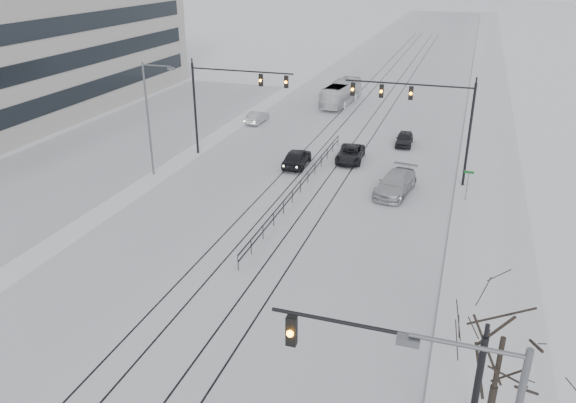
# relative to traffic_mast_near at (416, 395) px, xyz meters

# --- Properties ---
(road) EXTENTS (22.00, 260.00, 0.02)m
(road) POSITION_rel_traffic_mast_near_xyz_m (-10.79, 54.00, -4.55)
(road) COLOR silver
(road) RESTS_ON ground
(sidewalk_east) EXTENTS (5.00, 260.00, 0.16)m
(sidewalk_east) POSITION_rel_traffic_mast_near_xyz_m (2.71, 54.00, -4.48)
(sidewalk_east) COLOR silver
(sidewalk_east) RESTS_ON ground
(curb) EXTENTS (0.10, 260.00, 0.12)m
(curb) POSITION_rel_traffic_mast_near_xyz_m (0.26, 54.00, -4.50)
(curb) COLOR gray
(curb) RESTS_ON ground
(parking_strip) EXTENTS (14.00, 60.00, 0.03)m
(parking_strip) POSITION_rel_traffic_mast_near_xyz_m (-30.79, 29.00, -4.55)
(parking_strip) COLOR silver
(parking_strip) RESTS_ON ground
(tram_rails) EXTENTS (5.30, 180.00, 0.01)m
(tram_rails) POSITION_rel_traffic_mast_near_xyz_m (-10.79, 34.00, -4.54)
(tram_rails) COLOR black
(tram_rails) RESTS_ON ground
(traffic_mast_near) EXTENTS (6.10, 0.37, 7.00)m
(traffic_mast_near) POSITION_rel_traffic_mast_near_xyz_m (0.00, 0.00, 0.00)
(traffic_mast_near) COLOR black
(traffic_mast_near) RESTS_ON ground
(traffic_mast_ne) EXTENTS (9.60, 0.37, 8.00)m
(traffic_mast_ne) POSITION_rel_traffic_mast_near_xyz_m (-2.64, 29.00, 1.20)
(traffic_mast_ne) COLOR black
(traffic_mast_ne) RESTS_ON ground
(traffic_mast_nw) EXTENTS (9.10, 0.37, 8.00)m
(traffic_mast_nw) POSITION_rel_traffic_mast_near_xyz_m (-19.31, 30.00, 1.01)
(traffic_mast_nw) COLOR black
(traffic_mast_nw) RESTS_ON ground
(street_light_west) EXTENTS (2.73, 0.25, 9.00)m
(street_light_west) POSITION_rel_traffic_mast_near_xyz_m (-22.99, 24.00, 0.65)
(street_light_west) COLOR #595B60
(street_light_west) RESTS_ON ground
(bare_tree) EXTENTS (4.40, 4.40, 6.10)m
(bare_tree) POSITION_rel_traffic_mast_near_xyz_m (2.41, 3.00, -0.07)
(bare_tree) COLOR black
(bare_tree) RESTS_ON ground
(median_fence) EXTENTS (0.06, 24.00, 1.00)m
(median_fence) POSITION_rel_traffic_mast_near_xyz_m (-10.79, 24.00, -4.04)
(median_fence) COLOR black
(median_fence) RESTS_ON ground
(street_sign) EXTENTS (0.70, 0.06, 2.40)m
(street_sign) POSITION_rel_traffic_mast_near_xyz_m (1.01, 26.00, -2.96)
(street_sign) COLOR #595B60
(street_sign) RESTS_ON ground
(sedan_sb_inner) EXTENTS (1.96, 4.49, 1.50)m
(sedan_sb_inner) POSITION_rel_traffic_mast_near_xyz_m (-12.79, 29.46, -3.81)
(sedan_sb_inner) COLOR black
(sedan_sb_inner) RESTS_ON ground
(sedan_sb_outer) EXTENTS (1.41, 3.80, 1.24)m
(sedan_sb_outer) POSITION_rel_traffic_mast_near_xyz_m (-20.79, 40.97, -3.94)
(sedan_sb_outer) COLOR #A2A3AA
(sedan_sb_outer) RESTS_ON ground
(sedan_nb_front) EXTENTS (2.42, 4.74, 1.28)m
(sedan_nb_front) POSITION_rel_traffic_mast_near_xyz_m (-8.79, 32.17, -3.92)
(sedan_nb_front) COLOR black
(sedan_nb_front) RESTS_ON ground
(sedan_nb_right) EXTENTS (2.98, 5.69, 1.57)m
(sedan_nb_right) POSITION_rel_traffic_mast_near_xyz_m (-4.04, 26.08, -3.77)
(sedan_nb_right) COLOR #ADAFB5
(sedan_nb_right) RESTS_ON ground
(sedan_nb_far) EXTENTS (1.62, 3.73, 1.25)m
(sedan_nb_far) POSITION_rel_traffic_mast_near_xyz_m (-4.93, 38.05, -3.94)
(sedan_nb_far) COLOR black
(sedan_nb_far) RESTS_ON ground
(box_truck) EXTENTS (3.05, 9.79, 2.68)m
(box_truck) POSITION_rel_traffic_mast_near_xyz_m (-14.24, 51.84, -3.22)
(box_truck) COLOR silver
(box_truck) RESTS_ON ground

